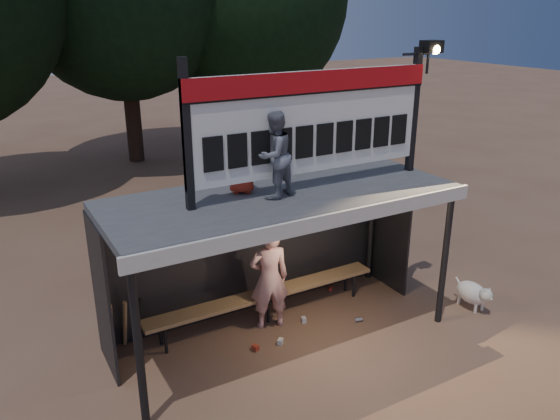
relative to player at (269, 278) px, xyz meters
name	(u,v)px	position (x,y,z in m)	size (l,w,h in m)	color
ground	(282,335)	(0.03, -0.33, -0.85)	(80.00, 80.00, 0.00)	brown
player	(269,278)	(0.00, 0.00, 0.00)	(0.62, 0.40, 1.69)	silver
child_a	(274,155)	(-0.15, -0.44, 2.06)	(0.57, 0.45, 1.18)	slate
child_b	(241,161)	(-0.45, -0.03, 1.93)	(0.45, 0.29, 0.92)	#B12C1B
dugout_shelter	(273,219)	(0.03, -0.09, 1.00)	(5.10, 2.08, 2.32)	#404042
scoreboard_assembly	(317,118)	(0.59, -0.34, 2.48)	(4.10, 0.27, 1.99)	black
bench	(265,295)	(0.03, 0.22, -0.41)	(4.00, 0.35, 0.48)	olive
dog	(474,293)	(3.23, -1.21, -0.57)	(0.36, 0.81, 0.49)	silver
bats	(125,323)	(-2.14, 0.49, -0.42)	(0.47, 0.33, 0.84)	olive
litter	(306,322)	(0.52, -0.27, -0.81)	(2.13, 1.20, 0.08)	#A42F1C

